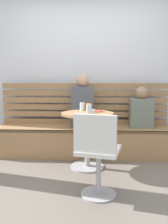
# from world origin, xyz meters

# --- Properties ---
(ground) EXTENTS (8.00, 8.00, 0.00)m
(ground) POSITION_xyz_m (0.00, 0.00, 0.00)
(ground) COLOR #70665B
(back_wall) EXTENTS (5.20, 0.10, 2.90)m
(back_wall) POSITION_xyz_m (0.00, 1.64, 1.45)
(back_wall) COLOR silver
(back_wall) RESTS_ON ground
(booth_bench) EXTENTS (2.70, 0.52, 0.44)m
(booth_bench) POSITION_xyz_m (0.00, 1.20, 0.22)
(booth_bench) COLOR #A87C51
(booth_bench) RESTS_ON ground
(booth_backrest) EXTENTS (2.65, 0.04, 0.67)m
(booth_backrest) POSITION_xyz_m (0.00, 1.44, 0.78)
(booth_backrest) COLOR #9A7249
(booth_backrest) RESTS_ON booth_bench
(cafe_table) EXTENTS (0.68, 0.68, 0.74)m
(cafe_table) POSITION_xyz_m (0.09, 0.68, 0.52)
(cafe_table) COLOR #ADADB2
(cafe_table) RESTS_ON ground
(white_chair) EXTENTS (0.48, 0.48, 0.85)m
(white_chair) POSITION_xyz_m (0.22, -0.13, 0.46)
(white_chair) COLOR #ADADB2
(white_chair) RESTS_ON ground
(person_adult) EXTENTS (0.34, 0.22, 0.80)m
(person_adult) POSITION_xyz_m (-0.01, 1.22, 0.80)
(person_adult) COLOR #4C515B
(person_adult) RESTS_ON booth_bench
(person_child_left) EXTENTS (0.34, 0.22, 0.62)m
(person_child_left) POSITION_xyz_m (0.88, 1.23, 0.71)
(person_child_left) COLOR slate
(person_child_left) RESTS_ON booth_bench
(cup_espresso_small) EXTENTS (0.06, 0.06, 0.05)m
(cup_espresso_small) POSITION_xyz_m (0.16, 0.57, 0.77)
(cup_espresso_small) COLOR silver
(cup_espresso_small) RESTS_ON cafe_table
(cup_tumbler_orange) EXTENTS (0.07, 0.07, 0.10)m
(cup_tumbler_orange) POSITION_xyz_m (0.09, 0.87, 0.79)
(cup_tumbler_orange) COLOR orange
(cup_tumbler_orange) RESTS_ON cafe_table
(cup_water_clear) EXTENTS (0.07, 0.07, 0.11)m
(cup_water_clear) POSITION_xyz_m (0.01, 0.89, 0.80)
(cup_water_clear) COLOR white
(cup_water_clear) RESTS_ON cafe_table
(cup_glass_tall) EXTENTS (0.07, 0.07, 0.12)m
(cup_glass_tall) POSITION_xyz_m (0.11, 0.50, 0.80)
(cup_glass_tall) COLOR silver
(cup_glass_tall) RESTS_ON cafe_table
(plate_small) EXTENTS (0.17, 0.17, 0.01)m
(plate_small) POSITION_xyz_m (0.20, 0.78, 0.75)
(plate_small) COLOR #DB4C42
(plate_small) RESTS_ON cafe_table
(phone_on_table) EXTENTS (0.13, 0.16, 0.01)m
(phone_on_table) POSITION_xyz_m (0.01, 0.42, 0.74)
(phone_on_table) COLOR black
(phone_on_table) RESTS_ON cafe_table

